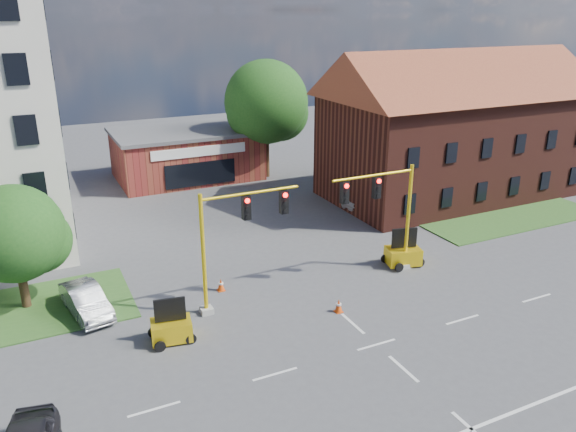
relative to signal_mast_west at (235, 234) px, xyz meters
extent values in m
plane|color=#47474A|center=(4.36, -6.00, -3.92)|extent=(120.00, 120.00, 0.00)
cube|color=#2B5520|center=(22.36, 3.00, -3.88)|extent=(14.00, 4.00, 0.08)
cube|color=maroon|center=(4.36, 24.00, -1.92)|extent=(12.00, 8.00, 4.00)
cube|color=#4F4E51|center=(4.36, 24.00, 0.23)|extent=(12.40, 8.40, 0.30)
cube|color=silver|center=(4.36, 19.95, -0.72)|extent=(8.00, 0.10, 0.80)
cube|color=black|center=(4.36, 19.95, -2.62)|extent=(6.00, 0.10, 2.00)
cube|color=#4A1E16|center=(22.36, 10.00, 0.08)|extent=(20.00, 10.00, 8.00)
cylinder|color=#321D12|center=(10.86, 21.00, -1.55)|extent=(0.44, 0.44, 4.73)
sphere|color=#1C4916|center=(10.86, 21.00, 2.75)|extent=(7.23, 7.23, 7.23)
sphere|color=#1C4916|center=(12.30, 21.30, 1.67)|extent=(5.06, 5.06, 5.06)
cylinder|color=#321D12|center=(-9.64, 4.50, -2.50)|extent=(0.44, 0.44, 2.85)
sphere|color=#1C4916|center=(-9.64, 4.50, 0.09)|extent=(4.79, 4.79, 4.79)
sphere|color=#1C4916|center=(-8.69, 4.80, -0.55)|extent=(3.35, 3.35, 3.35)
cube|color=#9A9A94|center=(-1.64, 0.00, -3.77)|extent=(0.60, 0.60, 0.30)
cylinder|color=yellow|center=(-1.64, 0.00, -0.82)|extent=(0.20, 0.20, 6.20)
cylinder|color=yellow|center=(0.86, 0.00, 1.98)|extent=(5.00, 0.14, 0.14)
cube|color=black|center=(0.61, 0.00, 1.28)|extent=(0.40, 0.32, 1.20)
cube|color=black|center=(2.61, 0.00, 1.28)|extent=(0.40, 0.32, 1.20)
sphere|color=#FF0C07|center=(0.61, -0.18, 1.68)|extent=(0.24, 0.24, 0.24)
cube|color=#9A9A94|center=(10.36, 0.00, -3.77)|extent=(0.60, 0.60, 0.30)
cylinder|color=yellow|center=(10.36, 0.00, -0.82)|extent=(0.20, 0.20, 6.20)
cylinder|color=yellow|center=(7.86, 0.00, 1.98)|extent=(5.00, 0.14, 0.14)
cube|color=black|center=(8.11, 0.00, 1.28)|extent=(0.40, 0.32, 1.20)
cube|color=black|center=(6.11, 0.00, 1.28)|extent=(0.40, 0.32, 1.20)
sphere|color=#FF0C07|center=(8.11, -0.18, 1.68)|extent=(0.24, 0.24, 0.24)
cube|color=yellow|center=(-3.82, -1.67, -3.37)|extent=(1.97, 1.48, 0.90)
cube|color=black|center=(-3.82, -1.67, -2.33)|extent=(1.39, 0.35, 1.09)
cube|color=yellow|center=(10.50, 0.38, -3.33)|extent=(2.19, 1.73, 0.97)
cube|color=black|center=(10.50, 0.38, -2.20)|extent=(1.49, 0.50, 1.18)
cube|color=#E1450B|center=(-3.42, 0.34, -3.90)|extent=(0.38, 0.38, 0.04)
cone|color=#E1450B|center=(-3.42, 0.34, -3.57)|extent=(0.40, 0.40, 0.70)
cylinder|color=silver|center=(-3.42, 0.34, -3.50)|extent=(0.27, 0.27, 0.09)
cube|color=#E1450B|center=(-0.21, 1.95, -3.90)|extent=(0.38, 0.38, 0.04)
cone|color=#E1450B|center=(-0.21, 1.95, -3.57)|extent=(0.40, 0.40, 0.70)
cylinder|color=silver|center=(-0.21, 1.95, -3.50)|extent=(0.27, 0.27, 0.09)
cube|color=#E1450B|center=(4.31, -2.73, -3.90)|extent=(0.38, 0.38, 0.04)
cone|color=#E1450B|center=(4.31, -2.73, -3.57)|extent=(0.40, 0.40, 0.70)
cylinder|color=silver|center=(4.31, -2.73, -3.50)|extent=(0.27, 0.27, 0.09)
cube|color=#E1450B|center=(12.36, 2.51, -3.90)|extent=(0.38, 0.38, 0.04)
cone|color=#E1450B|center=(12.36, 2.51, -3.57)|extent=(0.40, 0.40, 0.70)
cylinder|color=silver|center=(12.36, 2.51, -3.50)|extent=(0.27, 0.27, 0.09)
imported|color=silver|center=(14.69, 9.70, -3.22)|extent=(5.45, 3.41, 1.41)
imported|color=#9EA1A6|center=(-6.97, 2.52, -3.22)|extent=(2.28, 4.47, 1.41)
camera|label=1|loc=(-8.60, -23.76, 10.20)|focal=35.00mm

